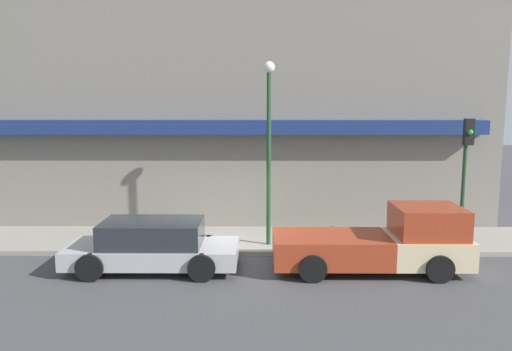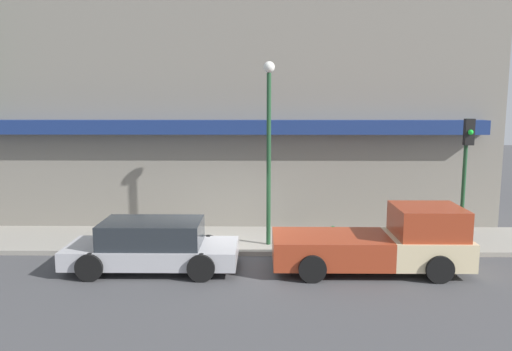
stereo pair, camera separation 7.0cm
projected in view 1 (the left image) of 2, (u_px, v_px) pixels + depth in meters
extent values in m
plane|color=#424244|center=(224.00, 256.00, 15.46)|extent=(80.00, 80.00, 0.00)
cube|color=gray|center=(228.00, 240.00, 17.00)|extent=(36.00, 3.13, 0.15)
cube|color=gray|center=(232.00, 115.00, 19.42)|extent=(19.80, 3.00, 8.46)
cube|color=navy|center=(229.00, 127.00, 17.69)|extent=(18.22, 0.60, 0.50)
cube|color=beige|center=(426.00, 249.00, 14.07)|extent=(2.16, 1.92, 0.78)
cube|color=#9E381E|center=(428.00, 221.00, 13.96)|extent=(1.84, 1.76, 0.84)
cube|color=#9E381E|center=(331.00, 249.00, 14.10)|extent=(3.25, 1.92, 0.78)
cylinder|color=black|center=(417.00, 248.00, 15.06)|extent=(0.75, 0.22, 0.75)
cylinder|color=black|center=(440.00, 269.00, 13.16)|extent=(0.75, 0.22, 0.75)
cylinder|color=black|center=(306.00, 248.00, 15.09)|extent=(0.75, 0.22, 0.75)
cylinder|color=black|center=(313.00, 269.00, 13.19)|extent=(0.75, 0.22, 0.75)
cube|color=#ADADB2|center=(153.00, 253.00, 14.15)|extent=(4.81, 1.86, 0.52)
cube|color=#23282D|center=(152.00, 233.00, 14.07)|extent=(2.79, 1.67, 0.68)
cylinder|color=black|center=(209.00, 248.00, 15.08)|extent=(0.75, 0.22, 0.75)
cylinder|color=black|center=(202.00, 268.00, 13.24)|extent=(0.75, 0.22, 0.75)
cylinder|color=black|center=(111.00, 247.00, 15.10)|extent=(0.75, 0.22, 0.75)
cylinder|color=black|center=(90.00, 268.00, 13.26)|extent=(0.75, 0.22, 0.75)
cylinder|color=#196633|center=(333.00, 239.00, 15.80)|extent=(0.19, 0.19, 0.55)
sphere|color=#196633|center=(333.00, 229.00, 15.75)|extent=(0.18, 0.18, 0.18)
cylinder|color=#1E4728|center=(269.00, 161.00, 15.85)|extent=(0.14, 0.14, 5.48)
sphere|color=silver|center=(269.00, 67.00, 15.42)|extent=(0.36, 0.36, 0.36)
cylinder|color=#1E4728|center=(463.00, 185.00, 15.49)|extent=(0.12, 0.12, 4.09)
cube|color=black|center=(469.00, 132.00, 15.09)|extent=(0.28, 0.20, 0.80)
sphere|color=green|center=(470.00, 132.00, 14.97)|extent=(0.16, 0.16, 0.16)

